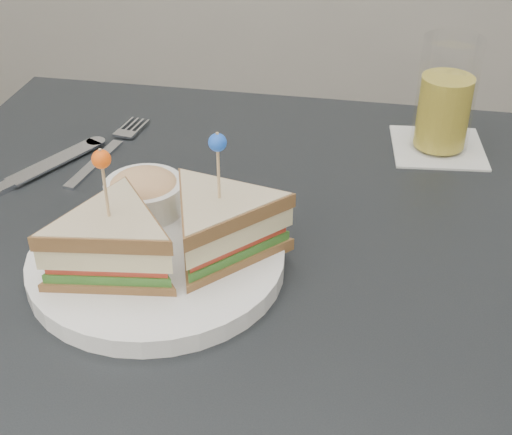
% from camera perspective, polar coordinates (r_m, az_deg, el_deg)
% --- Properties ---
extents(table, '(0.80, 0.80, 0.75)m').
position_cam_1_polar(table, '(0.72, -0.93, -8.71)').
color(table, black).
rests_on(table, ground).
extents(plate_meal, '(0.31, 0.31, 0.14)m').
position_cam_1_polar(plate_meal, '(0.65, -7.50, -1.43)').
color(plate_meal, white).
rests_on(plate_meal, table).
extents(cutlery_fork, '(0.04, 0.18, 0.01)m').
position_cam_1_polar(cutlery_fork, '(0.89, -11.51, 5.50)').
color(cutlery_fork, silver).
rests_on(cutlery_fork, table).
extents(cutlery_knife, '(0.12, 0.22, 0.01)m').
position_cam_1_polar(cutlery_knife, '(0.85, -18.49, 2.87)').
color(cutlery_knife, silver).
rests_on(cutlery_knife, table).
extents(drink_set, '(0.12, 0.12, 0.14)m').
position_cam_1_polar(drink_set, '(0.88, 14.88, 8.94)').
color(drink_set, silver).
rests_on(drink_set, table).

